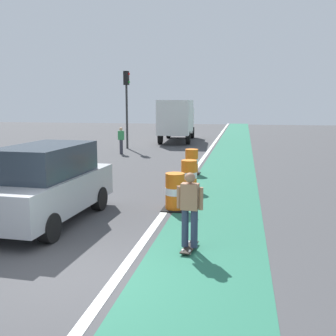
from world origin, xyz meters
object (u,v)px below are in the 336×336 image
delivery_truck_down_block (177,118)px  traffic_light_corner (127,96)px  skateboarder_on_lane (190,209)px  pedestrian_crossing (121,140)px  parked_suv_nearest (47,183)px  traffic_barrel_front (175,192)px  traffic_barrel_mid (189,176)px  traffic_barrel_back (192,162)px

delivery_truck_down_block → traffic_light_corner: (-2.49, -5.50, 1.65)m
skateboarder_on_lane → pedestrian_crossing: size_ratio=1.05×
skateboarder_on_lane → traffic_light_corner: (-6.60, 18.01, 2.59)m
parked_suv_nearest → traffic_barrel_front: 3.60m
skateboarder_on_lane → traffic_light_corner: bearing=110.1°
traffic_light_corner → delivery_truck_down_block: bearing=65.6°
traffic_barrel_front → traffic_barrel_mid: bearing=88.9°
skateboarder_on_lane → traffic_light_corner: traffic_light_corner is taller
parked_suv_nearest → traffic_light_corner: 17.03m
skateboarder_on_lane → traffic_light_corner: 19.36m
skateboarder_on_lane → traffic_barrel_front: bearing=105.0°
traffic_barrel_back → traffic_barrel_mid: bearing=-84.3°
skateboarder_on_lane → traffic_barrel_front: size_ratio=1.55×
skateboarder_on_lane → traffic_barrel_front: skateboarder_on_lane is taller
traffic_barrel_back → pedestrian_crossing: pedestrian_crossing is taller
skateboarder_on_lane → pedestrian_crossing: (-6.15, 15.12, -0.05)m
delivery_truck_down_block → pedestrian_crossing: size_ratio=4.80×
skateboarder_on_lane → traffic_barrel_front: 3.31m
traffic_barrel_mid → traffic_light_corner: bearing=115.5°
delivery_truck_down_block → traffic_barrel_mid: bearing=-79.4°
skateboarder_on_lane → parked_suv_nearest: parked_suv_nearest is taller
traffic_light_corner → traffic_barrel_mid: bearing=-64.5°
traffic_barrel_mid → traffic_light_corner: 13.79m
traffic_barrel_front → traffic_barrel_back: 6.02m
traffic_barrel_mid → traffic_light_corner: size_ratio=0.21×
traffic_barrel_back → delivery_truck_down_block: size_ratio=0.14×
traffic_barrel_mid → pedestrian_crossing: bearing=120.0°
traffic_barrel_mid → pedestrian_crossing: pedestrian_crossing is taller
traffic_light_corner → pedestrian_crossing: 3.94m
delivery_truck_down_block → skateboarder_on_lane: bearing=-80.1°
parked_suv_nearest → traffic_barrel_back: 8.32m
traffic_barrel_front → traffic_light_corner: 16.18m
traffic_light_corner → parked_suv_nearest: bearing=-80.9°
traffic_barrel_front → pedestrian_crossing: bearing=113.9°
parked_suv_nearest → traffic_light_corner: traffic_light_corner is taller
skateboarder_on_lane → delivery_truck_down_block: delivery_truck_down_block is taller
pedestrian_crossing → parked_suv_nearest: bearing=-80.8°
traffic_barrel_front → delivery_truck_down_block: size_ratio=0.14×
traffic_barrel_front → traffic_light_corner: bearing=111.2°
skateboarder_on_lane → parked_suv_nearest: (-3.93, 1.37, 0.12)m
skateboarder_on_lane → traffic_barrel_back: 9.27m
traffic_barrel_back → pedestrian_crossing: (-5.02, 5.93, 0.33)m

